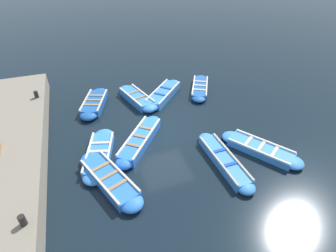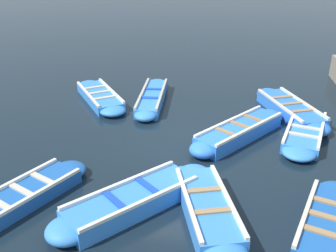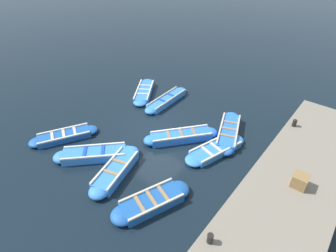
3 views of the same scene
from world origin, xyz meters
name	(u,v)px [view 1 (image 1 of 3)]	position (x,y,z in m)	size (l,w,h in m)	color
ground_plane	(164,132)	(0.00, 0.00, 0.00)	(120.00, 120.00, 0.00)	black
boat_near_quay	(94,103)	(-2.87, 3.54, 0.20)	(2.03, 3.42, 0.45)	#1E59AD
boat_bow_out	(99,154)	(-3.17, -0.72, 0.15)	(1.84, 3.61, 0.37)	#3884E0
boat_centre	(163,94)	(1.04, 3.22, 0.20)	(3.21, 3.30, 0.45)	#3884E0
boat_alongside	(137,98)	(-0.53, 3.29, 0.20)	(1.72, 3.47, 0.47)	#3884E0
boat_end_of_row	(224,160)	(1.63, -2.84, 0.17)	(0.85, 3.82, 0.39)	#3884E0
boat_mid_row	(200,88)	(3.42, 3.30, 0.16)	(2.31, 3.40, 0.37)	#1E59AD
boat_broadside	(140,140)	(-1.31, -0.43, 0.20)	(3.00, 3.49, 0.46)	blue
boat_tucked	(110,179)	(-2.99, -2.32, 0.19)	(2.18, 3.82, 0.44)	blue
boat_stern_in	(260,149)	(3.48, -2.74, 0.16)	(2.70, 3.49, 0.38)	#3884E0
quay_wall	(2,158)	(-6.90, 0.00, 0.44)	(3.24, 13.75, 0.89)	gray
bollard_north	(22,220)	(-5.63, -3.90, 1.06)	(0.20, 0.20, 0.35)	black
bollard_mid_north	(36,94)	(-5.63, 3.90, 1.06)	(0.20, 0.20, 0.35)	black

